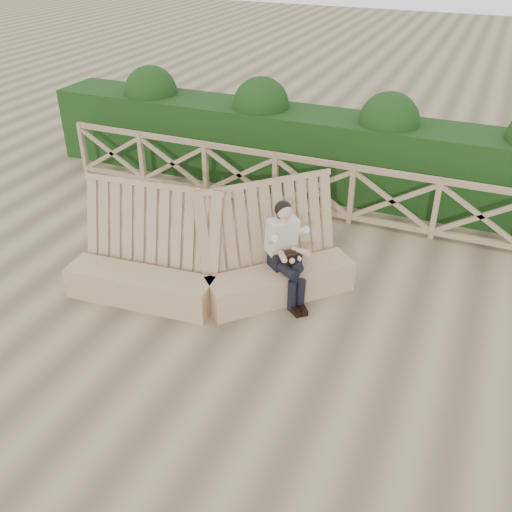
% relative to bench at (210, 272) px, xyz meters
% --- Properties ---
extents(ground, '(60.00, 60.00, 0.00)m').
position_rel_bench_xyz_m(ground, '(0.51, -0.51, -0.40)').
color(ground, brown).
rests_on(ground, ground).
extents(bench, '(3.80, 2.31, 1.59)m').
position_rel_bench_xyz_m(bench, '(0.00, 0.00, 0.00)').
color(bench, '#8C6E50').
rests_on(bench, ground).
extents(woman, '(0.84, 0.82, 1.45)m').
position_rel_bench_xyz_m(woman, '(0.97, 0.43, 0.37)').
color(woman, black).
rests_on(woman, ground).
extents(guardrail, '(10.10, 0.09, 1.10)m').
position_rel_bench_xyz_m(guardrail, '(0.51, 2.99, 0.16)').
color(guardrail, '#826B4C').
rests_on(guardrail, ground).
extents(hedge, '(12.00, 1.20, 1.50)m').
position_rel_bench_xyz_m(hedge, '(0.51, 4.19, 0.35)').
color(hedge, black).
rests_on(hedge, ground).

